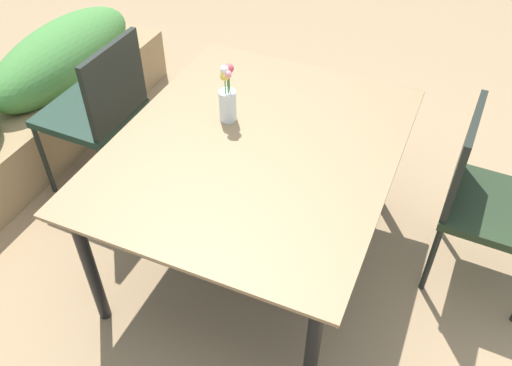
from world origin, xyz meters
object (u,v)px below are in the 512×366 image
flower_vase (227,98)px  planter_box (4,129)px  chair_far_side (99,107)px  chair_near_right (486,194)px  dining_table (256,155)px

flower_vase → planter_box: bearing=93.8°
flower_vase → planter_box: (-0.09, 1.38, -0.52)m
chair_far_side → chair_near_right: (0.16, -1.93, -0.04)m
chair_far_side → planter_box: (-0.14, 0.60, -0.23)m
chair_near_right → planter_box: (-0.30, 2.53, -0.19)m
dining_table → flower_vase: (0.12, 0.19, 0.17)m
dining_table → flower_vase: size_ratio=5.19×
dining_table → chair_far_side: 0.99m
flower_vase → planter_box: size_ratio=0.10×
dining_table → flower_vase: 0.28m
chair_near_right → planter_box: 2.55m
dining_table → chair_near_right: 1.03m
dining_table → flower_vase: bearing=58.1°
chair_far_side → flower_vase: 0.83m
chair_far_side → chair_near_right: 1.94m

